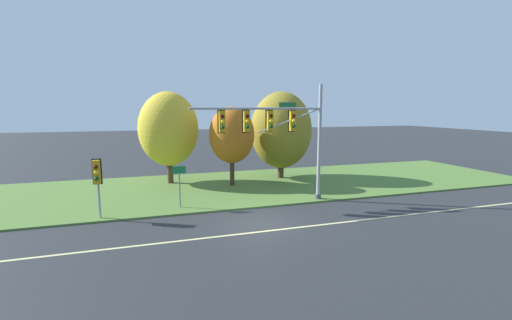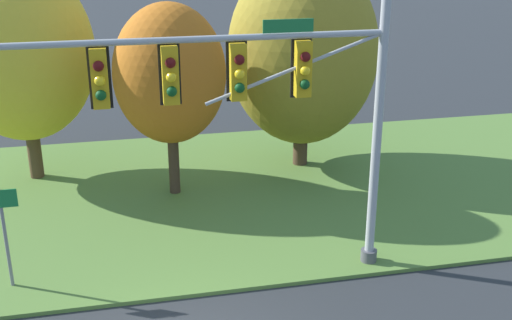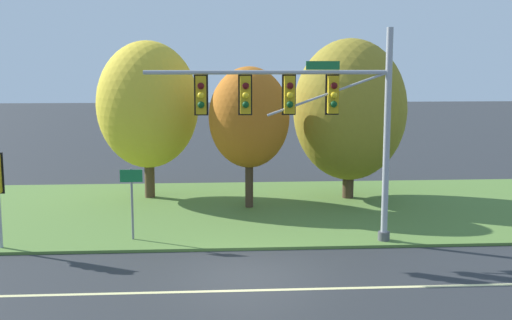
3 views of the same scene
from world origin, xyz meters
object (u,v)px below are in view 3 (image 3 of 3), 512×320
(traffic_signal_mast, at_px, (307,109))
(route_sign_post, at_px, (132,193))
(tree_behind_signpost, at_px, (350,110))
(tree_nearest_road, at_px, (148,105))
(tree_left_of_mast, at_px, (249,118))

(traffic_signal_mast, relative_size, route_sign_post, 3.31)
(tree_behind_signpost, bearing_deg, route_sign_post, -144.47)
(traffic_signal_mast, relative_size, tree_behind_signpost, 1.16)
(route_sign_post, distance_m, tree_nearest_road, 7.40)
(traffic_signal_mast, relative_size, tree_left_of_mast, 1.40)
(tree_nearest_road, bearing_deg, route_sign_post, -89.23)
(tree_nearest_road, relative_size, tree_left_of_mast, 1.19)
(traffic_signal_mast, height_order, route_sign_post, traffic_signal_mast)
(route_sign_post, relative_size, tree_behind_signpost, 0.35)
(traffic_signal_mast, distance_m, tree_nearest_road, 9.69)
(traffic_signal_mast, height_order, tree_behind_signpost, traffic_signal_mast)
(traffic_signal_mast, distance_m, tree_left_of_mast, 5.65)
(traffic_signal_mast, xyz_separation_m, tree_behind_signpost, (2.92, 6.96, -0.57))
(route_sign_post, distance_m, tree_behind_signpost, 11.02)
(tree_behind_signpost, bearing_deg, tree_nearest_road, 175.56)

